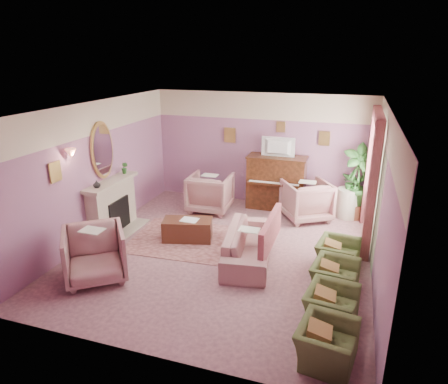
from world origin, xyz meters
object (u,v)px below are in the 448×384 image
(floral_armchair_right, at_px, (307,198))
(olive_chair_a, at_px, (327,338))
(piano, at_px, (276,183))
(floral_armchair_left, at_px, (210,191))
(olive_chair_d, at_px, (338,250))
(coffee_table, at_px, (188,230))
(sofa, at_px, (249,238))
(olive_chair_b, at_px, (331,301))
(floral_armchair_front, at_px, (94,252))
(television, at_px, (278,146))
(olive_chair_c, at_px, (335,273))
(side_table, at_px, (348,203))

(floral_armchair_right, relative_size, olive_chair_a, 1.29)
(piano, height_order, floral_armchair_right, piano)
(floral_armchair_left, bearing_deg, olive_chair_d, -31.53)
(coffee_table, height_order, floral_armchair_right, floral_armchair_right)
(piano, bearing_deg, sofa, -89.30)
(piano, height_order, olive_chair_b, piano)
(olive_chair_a, bearing_deg, floral_armchair_front, 168.68)
(sofa, distance_m, floral_armchair_right, 2.41)
(piano, xyz_separation_m, floral_armchair_right, (0.81, -0.49, -0.14))
(floral_armchair_front, bearing_deg, olive_chair_b, 0.54)
(television, xyz_separation_m, sofa, (0.03, -2.72, -1.18))
(piano, xyz_separation_m, olive_chair_a, (1.64, -5.07, -0.31))
(coffee_table, height_order, olive_chair_d, olive_chair_d)
(olive_chair_b, xyz_separation_m, olive_chair_c, (0.00, 0.82, 0.00))
(sofa, xyz_separation_m, olive_chair_c, (1.61, -0.66, -0.07))
(sofa, distance_m, floral_armchair_front, 2.76)
(floral_armchair_right, xyz_separation_m, side_table, (0.92, 0.41, -0.16))
(floral_armchair_left, bearing_deg, floral_armchair_right, 4.70)
(sofa, relative_size, olive_chair_d, 2.60)
(floral_armchair_front, bearing_deg, floral_armchair_left, 77.90)
(olive_chair_a, bearing_deg, coffee_table, 138.46)
(television, xyz_separation_m, olive_chair_d, (1.64, -2.56, -1.26))
(olive_chair_a, bearing_deg, olive_chair_b, 90.00)
(piano, xyz_separation_m, television, (0.00, -0.05, 0.95))
(olive_chair_d, bearing_deg, olive_chair_c, -90.00)
(floral_armchair_front, distance_m, olive_chair_a, 3.99)
(floral_armchair_front, relative_size, olive_chair_d, 1.29)
(olive_chair_d, bearing_deg, floral_armchair_left, 148.47)
(television, distance_m, olive_chair_b, 4.68)
(floral_armchair_right, bearing_deg, olive_chair_c, -74.26)
(television, relative_size, olive_chair_d, 1.01)
(piano, bearing_deg, floral_armchair_right, -31.03)
(coffee_table, relative_size, olive_chair_d, 1.26)
(coffee_table, distance_m, olive_chair_c, 3.19)
(piano, height_order, sofa, piano)
(floral_armchair_right, xyz_separation_m, olive_chair_d, (0.83, -2.12, -0.17))
(sofa, relative_size, floral_armchair_front, 2.02)
(floral_armchair_front, distance_m, side_table, 5.81)
(television, bearing_deg, olive_chair_b, -68.64)
(floral_armchair_left, bearing_deg, floral_armchair_front, -102.10)
(television, bearing_deg, side_table, -0.91)
(floral_armchair_front, xyz_separation_m, olive_chair_c, (3.91, 0.86, -0.17))
(piano, distance_m, floral_armchair_front, 4.85)
(floral_armchair_right, height_order, olive_chair_c, floral_armchair_right)
(floral_armchair_left, distance_m, floral_armchair_right, 2.32)
(floral_armchair_right, bearing_deg, olive_chair_d, -68.64)
(olive_chair_c, bearing_deg, television, 115.92)
(olive_chair_a, bearing_deg, side_table, 88.91)
(floral_armchair_front, bearing_deg, olive_chair_a, -11.32)
(floral_armchair_right, distance_m, olive_chair_b, 3.85)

